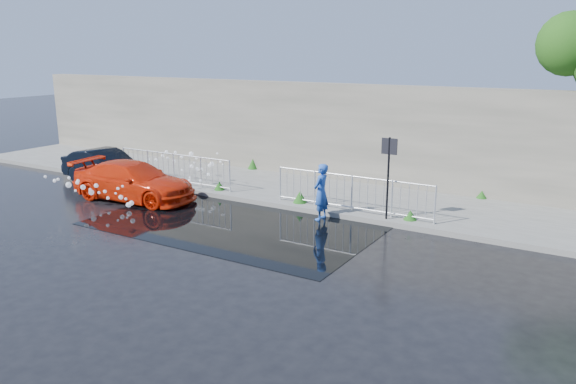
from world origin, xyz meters
name	(u,v)px	position (x,y,z in m)	size (l,w,h in m)	color
ground	(201,230)	(0.00, 0.00, 0.00)	(90.00, 90.00, 0.00)	black
pavement	(293,190)	(0.00, 5.00, 0.07)	(30.00, 4.00, 0.15)	#5C5D58
curb	(261,202)	(0.00, 3.00, 0.08)	(30.00, 0.25, 0.16)	#5C5D58
retaining_wall	(323,130)	(0.00, 7.20, 1.90)	(30.00, 0.60, 3.50)	#5D5A4F
puddle	(237,223)	(0.50, 1.00, 0.01)	(8.00, 5.00, 0.01)	black
sign_post	(389,165)	(4.20, 3.10, 1.72)	(0.45, 0.06, 2.50)	black
railing_left	(174,167)	(-4.00, 3.35, 0.74)	(5.05, 0.05, 1.10)	silver
railing_right	(352,192)	(3.00, 3.35, 0.74)	(5.05, 0.05, 1.10)	silver
weeds	(276,184)	(-0.42, 4.58, 0.32)	(12.17, 3.93, 0.42)	#124512
water_spray	(150,176)	(-4.00, 2.14, 0.64)	(3.62, 5.82, 1.08)	white
red_car	(134,181)	(-3.96, 1.38, 0.63)	(1.76, 4.33, 1.26)	red
dark_car	(106,166)	(-6.69, 2.60, 0.62)	(1.31, 3.75, 1.24)	black
person	(321,192)	(2.39, 2.55, 0.83)	(0.61, 0.40, 1.67)	blue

